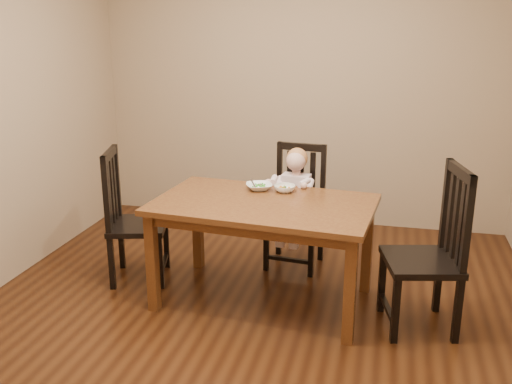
% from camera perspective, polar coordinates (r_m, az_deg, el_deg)
% --- Properties ---
extents(room, '(4.01, 4.01, 2.71)m').
position_cam_1_polar(room, '(3.69, -0.23, 6.91)').
color(room, '#3D1F0D').
rests_on(room, ground).
extents(dining_table, '(1.60, 1.05, 0.76)m').
position_cam_1_polar(dining_table, '(4.03, 0.77, -2.18)').
color(dining_table, '#451F10').
rests_on(dining_table, room).
extents(chair_child, '(0.47, 0.46, 1.01)m').
position_cam_1_polar(chair_child, '(4.74, 4.07, -1.66)').
color(chair_child, black).
rests_on(chair_child, room).
extents(chair_left, '(0.53, 0.55, 1.05)m').
position_cam_1_polar(chair_left, '(4.55, -12.39, -2.61)').
color(chair_left, black).
rests_on(chair_left, room).
extents(chair_right, '(0.56, 0.57, 1.11)m').
position_cam_1_polar(chair_right, '(3.90, 17.04, -5.83)').
color(chair_right, black).
rests_on(chair_right, room).
extents(toddler, '(0.34, 0.40, 0.52)m').
position_cam_1_polar(toddler, '(4.65, 3.94, -0.32)').
color(toddler, silver).
rests_on(toddler, chair_child).
extents(bowl_peas, '(0.25, 0.25, 0.05)m').
position_cam_1_polar(bowl_peas, '(4.27, 0.31, 0.54)').
color(bowl_peas, white).
rests_on(bowl_peas, dining_table).
extents(bowl_veg, '(0.21, 0.21, 0.05)m').
position_cam_1_polar(bowl_veg, '(4.23, 2.87, 0.35)').
color(bowl_veg, white).
rests_on(bowl_veg, dining_table).
extents(fork, '(0.07, 0.10, 0.05)m').
position_cam_1_polar(fork, '(4.26, -0.29, 0.78)').
color(fork, silver).
rests_on(fork, bowl_peas).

